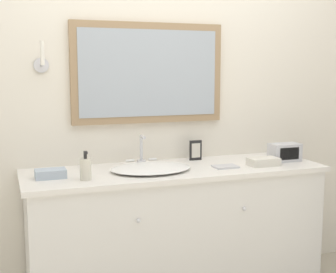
# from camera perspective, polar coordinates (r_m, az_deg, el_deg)

# --- Properties ---
(wall_back) EXTENTS (8.00, 0.18, 2.55)m
(wall_back) POSITION_cam_1_polar(r_m,az_deg,el_deg) (3.15, -1.14, 4.72)
(wall_back) COLOR silver
(wall_back) RESTS_ON ground_plane
(vanity_counter) EXTENTS (1.86, 0.60, 0.86)m
(vanity_counter) POSITION_cam_1_polar(r_m,az_deg,el_deg) (3.03, 0.94, -11.84)
(vanity_counter) COLOR silver
(vanity_counter) RESTS_ON ground_plane
(sink_basin) EXTENTS (0.49, 0.42, 0.19)m
(sink_basin) POSITION_cam_1_polar(r_m,az_deg,el_deg) (2.83, -2.14, -3.81)
(sink_basin) COLOR white
(sink_basin) RESTS_ON vanity_counter
(soap_bottle) EXTENTS (0.06, 0.06, 0.16)m
(soap_bottle) POSITION_cam_1_polar(r_m,az_deg,el_deg) (2.62, -10.02, -3.88)
(soap_bottle) COLOR beige
(soap_bottle) RESTS_ON vanity_counter
(appliance_box) EXTENTS (0.20, 0.11, 0.12)m
(appliance_box) POSITION_cam_1_polar(r_m,az_deg,el_deg) (3.21, 14.04, -1.88)
(appliance_box) COLOR #BCBCC1
(appliance_box) RESTS_ON vanity_counter
(picture_frame) EXTENTS (0.08, 0.01, 0.13)m
(picture_frame) POSITION_cam_1_polar(r_m,az_deg,el_deg) (3.15, 3.38, -1.69)
(picture_frame) COLOR black
(picture_frame) RESTS_ON vanity_counter
(hand_towel_near_sink) EXTENTS (0.19, 0.12, 0.05)m
(hand_towel_near_sink) POSITION_cam_1_polar(r_m,az_deg,el_deg) (3.04, 11.56, -3.02)
(hand_towel_near_sink) COLOR silver
(hand_towel_near_sink) RESTS_ON vanity_counter
(hand_towel_far_corner) EXTENTS (0.17, 0.11, 0.05)m
(hand_towel_far_corner) POSITION_cam_1_polar(r_m,az_deg,el_deg) (2.72, -14.13, -4.41)
(hand_towel_far_corner) COLOR #A8B7C6
(hand_towel_far_corner) RESTS_ON vanity_counter
(metal_tray) EXTENTS (0.15, 0.11, 0.01)m
(metal_tray) POSITION_cam_1_polar(r_m,az_deg,el_deg) (2.95, 7.01, -3.65)
(metal_tray) COLOR silver
(metal_tray) RESTS_ON vanity_counter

